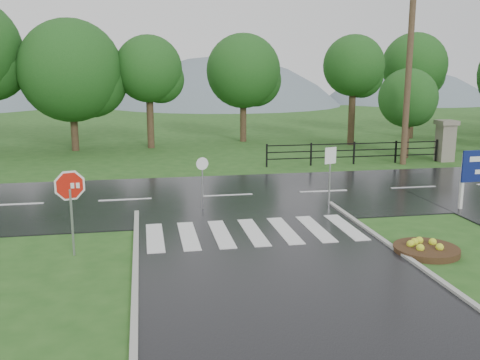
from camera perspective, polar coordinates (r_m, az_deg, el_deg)
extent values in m
plane|color=#25521B|center=(12.02, 6.44, -12.84)|extent=(120.00, 120.00, 0.00)
cube|color=black|center=(21.29, -1.32, -1.75)|extent=(90.00, 8.00, 0.04)
cube|color=silver|center=(16.21, -9.06, -6.07)|extent=(0.50, 2.80, 0.02)
cube|color=silver|center=(16.26, -5.52, -5.92)|extent=(0.50, 2.80, 0.02)
cube|color=silver|center=(16.37, -2.01, -5.75)|extent=(0.50, 2.80, 0.02)
cube|color=silver|center=(16.53, 1.43, -5.56)|extent=(0.50, 2.80, 0.02)
cube|color=silver|center=(16.76, 4.80, -5.36)|extent=(0.50, 2.80, 0.02)
cube|color=silver|center=(17.04, 8.06, -5.15)|extent=(0.50, 2.80, 0.02)
cube|color=silver|center=(17.37, 11.20, -4.92)|extent=(0.50, 2.80, 0.02)
cube|color=gray|center=(31.29, 21.04, 3.70)|extent=(0.80, 0.80, 2.00)
cube|color=#6B6659|center=(31.17, 21.19, 5.74)|extent=(1.00, 1.00, 0.24)
cube|color=black|center=(29.00, 12.05, 2.45)|extent=(9.50, 0.05, 0.05)
cube|color=black|center=(28.95, 12.08, 3.13)|extent=(9.50, 0.05, 0.05)
cube|color=black|center=(28.90, 12.11, 3.82)|extent=(9.50, 0.05, 0.05)
cube|color=black|center=(27.52, 2.87, 2.62)|extent=(0.08, 0.08, 1.20)
cube|color=black|center=(31.09, 20.20, 2.97)|extent=(0.08, 0.08, 1.20)
sphere|color=slate|center=(79.46, -1.85, -4.44)|extent=(48.00, 48.00, 48.00)
sphere|color=slate|center=(86.92, 16.70, -0.59)|extent=(36.00, 36.00, 36.00)
cube|color=#939399|center=(15.13, -17.47, -4.35)|extent=(0.06, 0.06, 1.86)
cylinder|color=white|center=(14.90, -17.70, -0.57)|extent=(1.06, 0.36, 1.11)
cylinder|color=red|center=(14.89, -17.71, -0.58)|extent=(0.93, 0.33, 0.97)
cube|color=silver|center=(20.61, 22.63, -0.19)|extent=(0.11, 0.11, 2.07)
cylinder|color=#332111|center=(15.72, 19.24, -7.06)|extent=(1.78, 1.78, 0.18)
cube|color=#939399|center=(19.73, 9.53, 0.08)|extent=(0.04, 0.04, 2.08)
cube|color=white|center=(19.55, 9.64, 2.59)|extent=(0.47, 0.17, 0.60)
cylinder|color=#939399|center=(19.06, -4.02, -0.63)|extent=(0.05, 0.05, 1.79)
cylinder|color=white|center=(18.88, -4.05, 1.75)|extent=(0.44, 0.12, 0.45)
cylinder|color=#473523|center=(29.27, 17.54, 10.88)|extent=(0.32, 0.32, 9.57)
cylinder|color=#3D2B1C|center=(31.76, 17.26, 4.81)|extent=(0.44, 0.44, 2.81)
sphere|color=#164615|center=(31.60, 17.48, 8.35)|extent=(3.27, 3.27, 3.27)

